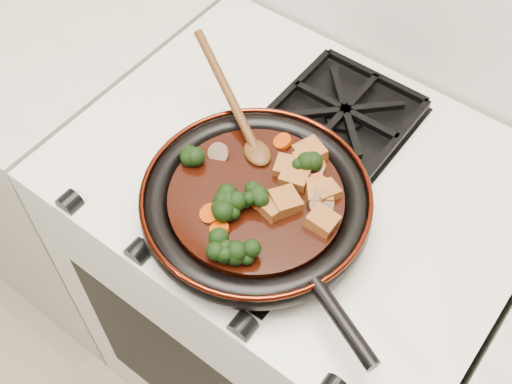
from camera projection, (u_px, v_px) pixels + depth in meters
The scene contains 32 objects.
stove at pixel (288, 292), 1.43m from camera, with size 0.76×0.60×0.90m, color silver.
burner_grate_front at pixel (247, 220), 0.99m from camera, with size 0.23×0.23×0.03m, color black, non-canonical shape.
burner_grate_back at pixel (345, 114), 1.12m from camera, with size 0.23×0.23×0.03m, color black, non-canonical shape.
skillet at pixel (257, 203), 0.98m from camera, with size 0.46×0.36×0.05m.
braising_sauce at pixel (256, 200), 0.97m from camera, with size 0.27×0.27×0.02m, color black.
tofu_cube_0 at pixel (285, 202), 0.95m from camera, with size 0.04×0.04×0.02m, color brown.
tofu_cube_1 at pixel (319, 192), 0.96m from camera, with size 0.04×0.04×0.02m, color brown.
tofu_cube_2 at pixel (273, 207), 0.94m from camera, with size 0.04×0.04×0.02m, color brown.
tofu_cube_3 at pixel (295, 178), 0.97m from camera, with size 0.04×0.04×0.02m, color brown.
tofu_cube_4 at pixel (286, 167), 0.99m from camera, with size 0.04×0.03×0.02m, color brown.
tofu_cube_5 at pixel (322, 221), 0.93m from camera, with size 0.04×0.04×0.02m, color brown.
tofu_cube_6 at pixel (310, 153), 1.00m from camera, with size 0.04×0.04×0.02m, color brown.
tofu_cube_7 at pixel (326, 192), 0.96m from camera, with size 0.04×0.03×0.02m, color brown.
tofu_cube_8 at pixel (306, 161), 0.99m from camera, with size 0.04×0.03×0.02m, color brown.
broccoli_floret_0 at pixel (196, 157), 0.99m from camera, with size 0.06×0.06×0.05m, color black, non-canonical shape.
broccoli_floret_1 at pixel (255, 198), 0.95m from camera, with size 0.06×0.06×0.05m, color black, non-canonical shape.
broccoli_floret_2 at pixel (308, 166), 0.98m from camera, with size 0.06×0.06×0.05m, color black, non-canonical shape.
broccoli_floret_3 at pixel (228, 209), 0.94m from camera, with size 0.06×0.06×0.05m, color black, non-canonical shape.
broccoli_floret_4 at pixel (229, 207), 0.94m from camera, with size 0.06×0.06×0.05m, color black, non-canonical shape.
broccoli_floret_5 at pixel (224, 248), 0.90m from camera, with size 0.06×0.06×0.06m, color black, non-canonical shape.
broccoli_floret_6 at pixel (247, 253), 0.89m from camera, with size 0.06×0.06×0.05m, color black, non-canonical shape.
broccoli_floret_7 at pixel (229, 207), 0.94m from camera, with size 0.06×0.06×0.05m, color black, non-canonical shape.
carrot_coin_0 at pixel (316, 166), 0.99m from camera, with size 0.03×0.03×0.01m, color #A83404.
carrot_coin_1 at pixel (210, 214), 0.94m from camera, with size 0.03×0.03×0.01m, color #A83404.
carrot_coin_2 at pixel (317, 182), 0.97m from camera, with size 0.03×0.03×0.01m, color #A83404.
carrot_coin_3 at pixel (283, 141), 1.02m from camera, with size 0.03×0.03×0.01m, color #A83404.
carrot_coin_4 at pixel (219, 229), 0.92m from camera, with size 0.03×0.03×0.01m, color #A83404.
carrot_coin_5 at pixel (260, 201), 0.95m from camera, with size 0.03×0.03×0.01m, color #A83404.
mushroom_slice_0 at pixel (312, 168), 0.99m from camera, with size 0.04×0.04×0.01m, color #7F6249.
mushroom_slice_1 at pixel (218, 153), 1.00m from camera, with size 0.03×0.03×0.01m, color #7F6249.
mushroom_slice_2 at pixel (321, 204), 0.95m from camera, with size 0.04×0.04×0.01m, color #7F6249.
wooden_spoon at pixel (240, 117), 1.02m from camera, with size 0.14×0.09×0.23m.
Camera 1 is at (0.34, 1.13, 1.75)m, focal length 45.00 mm.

